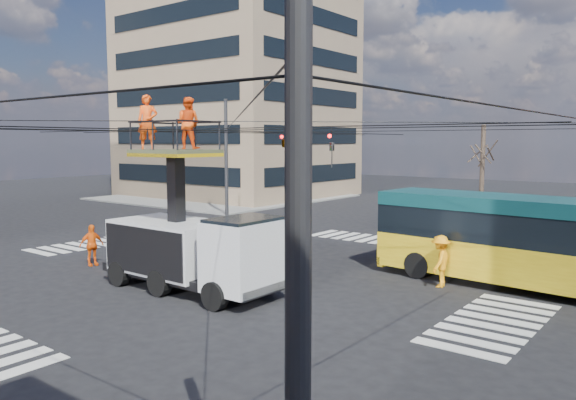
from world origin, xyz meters
The scene contains 11 objects.
ground centered at (0.00, 0.00, 0.00)m, with size 120.00×120.00×0.00m, color black.
sidewalk_nw centered at (-21.00, 21.00, 0.06)m, with size 18.00×18.00×0.12m, color slate.
crosswalks centered at (0.00, 0.00, 0.01)m, with size 22.40×22.40×0.02m, color silver, non-canonical shape.
building_tower centered at (-21.98, 23.98, 15.00)m, with size 18.06×16.06×30.00m.
overhead_network centered at (-0.07, 0.40, 4.29)m, with size 24.24×24.24×8.00m.
tree_a centered at (5.00, 13.50, 4.63)m, with size 2.00×2.00×6.00m.
utility_truck centered at (0.68, -2.83, 2.15)m, with size 7.00×2.66×6.78m.
city_bus centered at (10.11, 4.45, 1.72)m, with size 11.68×3.42×3.20m.
traffic_cone centered at (-5.16, -1.60, 0.38)m, with size 0.36×0.36×0.76m, color #E55709.
worker_ground centered at (-5.60, -2.69, 0.86)m, with size 1.01×0.42×1.72m, color #FF6410.
flagger centered at (7.21, 2.87, 0.93)m, with size 1.20×0.69×1.85m, color #FF9B10.
Camera 1 is at (14.85, -15.84, 5.15)m, focal length 35.00 mm.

